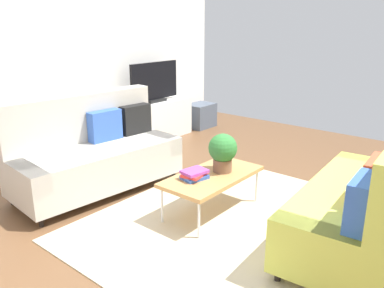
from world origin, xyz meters
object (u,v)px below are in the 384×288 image
Objects in this scene: couch_beige at (95,153)px; couch_green at (368,202)px; tv_console at (155,120)px; bottle_0 at (137,99)px; coffee_table at (212,177)px; tv at (154,83)px; potted_plant at (223,151)px; table_book_0 at (194,177)px; vase_0 at (125,100)px; storage_trunk at (200,115)px.

couch_beige is 2.92m from couch_green.
bottle_0 reaches higher than tv_console.
tv is at bearing 56.69° from coffee_table.
tv_console is 0.60m from bottle_0.
potted_plant is at bearing 114.73° from couch_beige.
table_book_0 is 1.20× the size of vase_0.
couch_beige is 1.69m from vase_0.
vase_0 is at bearing 63.69° from table_book_0.
storage_trunk is at bearing -5.19° from tv_console.
couch_beige is 1.77m from bottle_0.
coffee_table is at bearing -139.41° from storage_trunk.
bottle_0 is (-0.42, -0.04, 0.42)m from tv_console.
coffee_table is at bearing -111.67° from vase_0.
coffee_table is 2.12× the size of storage_trunk.
couch_green reaches higher than tv_console.
potted_plant reaches higher than tv_console.
table_book_0 is at bearing 161.27° from coffee_table.
potted_plant is (0.14, -0.02, 0.25)m from coffee_table.
couch_beige is 3.14m from storage_trunk.
couch_green is at bearing -71.85° from table_book_0.
storage_trunk is at bearing 40.59° from coffee_table.
couch_green is at bearing -99.90° from vase_0.
storage_trunk is (2.64, 2.26, -0.17)m from coffee_table.
storage_trunk is at bearing 42.44° from potted_plant.
couch_green is 3.77× the size of storage_trunk.
coffee_table is 0.22m from table_book_0.
bottle_0 is (-0.42, -0.02, -0.21)m from tv.
couch_beige is 1.36m from table_book_0.
tv is at bearing 175.84° from storage_trunk.
tv_console is at bearing 174.81° from storage_trunk.
couch_green reaches higher than coffee_table.
potted_plant is at bearing -120.58° from tv.
tv_console is at bearing 59.63° from potted_plant.
couch_green is 4.00m from tv.
coffee_table is 0.79× the size of tv_console.
coffee_table is at bearing -123.31° from tv.
vase_0 reaches higher than table_book_0.
couch_green is 9.83× the size of vase_0.
couch_green is 1.45m from coffee_table.
vase_0 reaches higher than coffee_table.
couch_green reaches higher than bottle_0.
storage_trunk is (3.01, 0.84, -0.23)m from couch_beige.
vase_0 is (0.96, 2.41, 0.35)m from coffee_table.
tv is at bearing 52.58° from table_book_0.
tv_console reaches higher than table_book_0.
tv is 5.02× the size of vase_0.
vase_0 is at bearing 150.33° from bottle_0.
table_book_0 is (-2.84, -2.19, 0.22)m from storage_trunk.
couch_beige is 8.19× the size of table_book_0.
couch_beige is 1.97× the size of tv.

